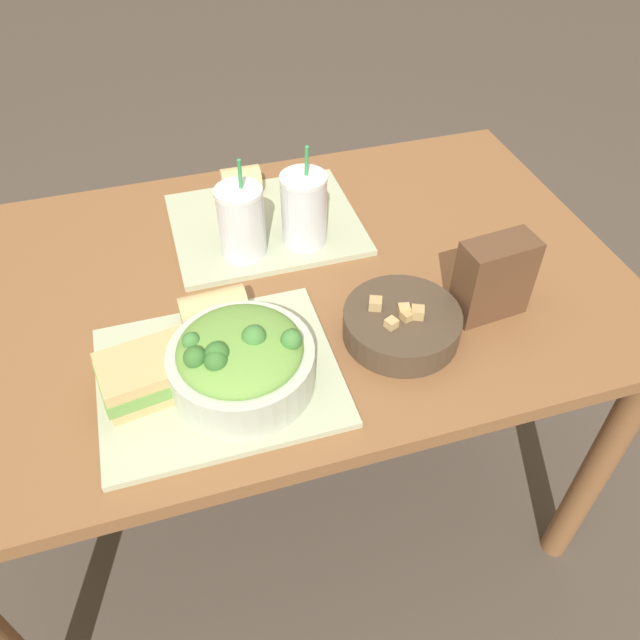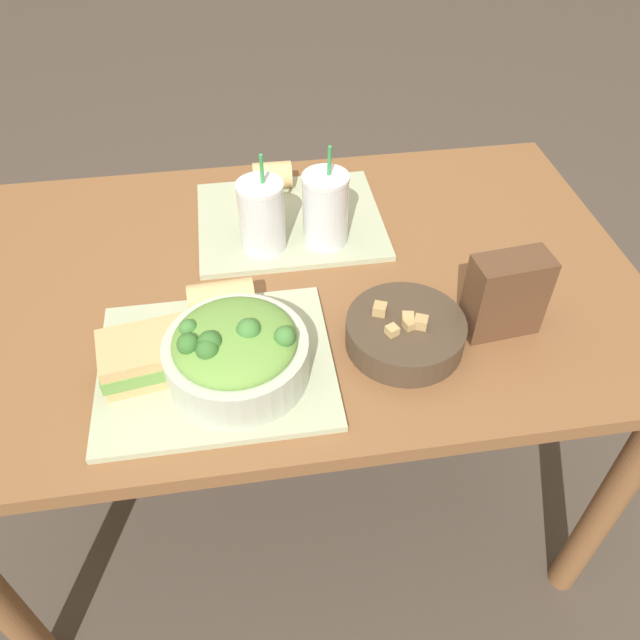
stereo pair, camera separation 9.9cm
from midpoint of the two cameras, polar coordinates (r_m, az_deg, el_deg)
ground_plane at (r=1.77m, az=-0.34°, el=-14.90°), size 12.00×12.00×0.00m
dining_table at (r=1.25m, az=-0.46°, el=0.28°), size 1.33×0.83×0.75m
tray_near at (r=1.02m, az=-6.73°, el=-4.25°), size 0.38×0.32×0.01m
tray_far at (r=1.31m, az=-0.59°, el=9.00°), size 0.38×0.32×0.01m
salad_bowl at (r=0.96m, az=-4.79°, el=-3.07°), size 0.22×0.22×0.12m
soup_bowl at (r=1.05m, az=10.47°, el=-1.19°), size 0.20×0.20×0.07m
sandwich_near at (r=1.00m, az=-12.92°, el=-3.40°), size 0.16×0.12×0.06m
baguette_near at (r=1.08m, az=-6.32°, el=1.96°), size 0.12×0.06×0.06m
baguette_far at (r=1.39m, az=-2.34°, el=13.00°), size 0.08×0.06×0.06m
drink_cup_dark at (r=1.20m, az=-2.96°, el=9.22°), size 0.09×0.09×0.20m
drink_cup_red at (r=1.21m, az=2.87°, el=9.83°), size 0.09×0.09×0.21m
chip_bag at (r=1.09m, az=19.14°, el=2.04°), size 0.13×0.08×0.15m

